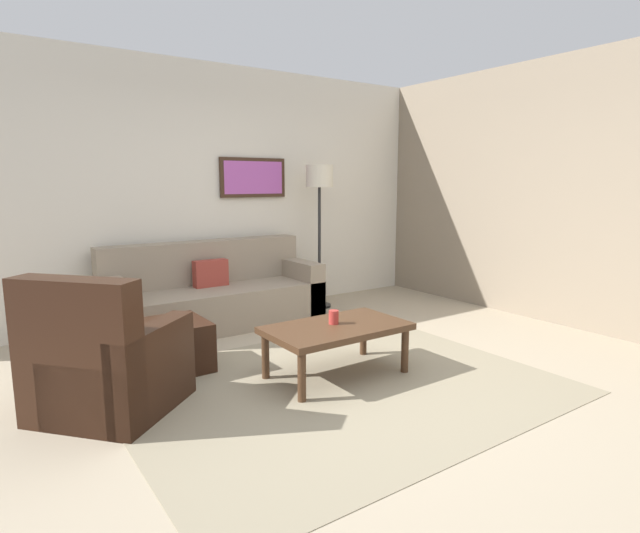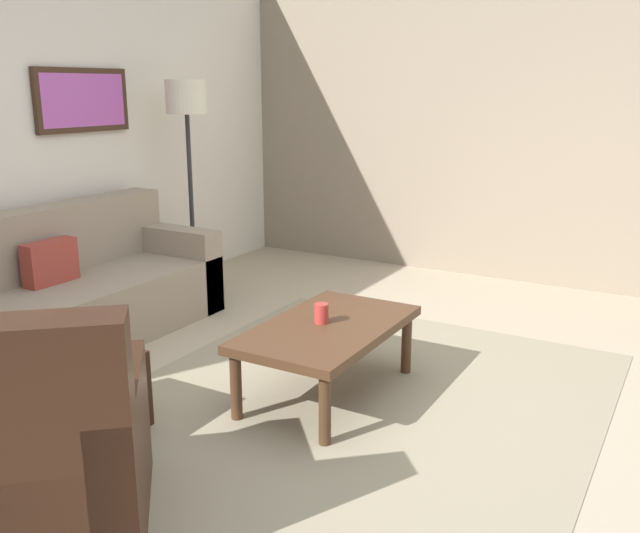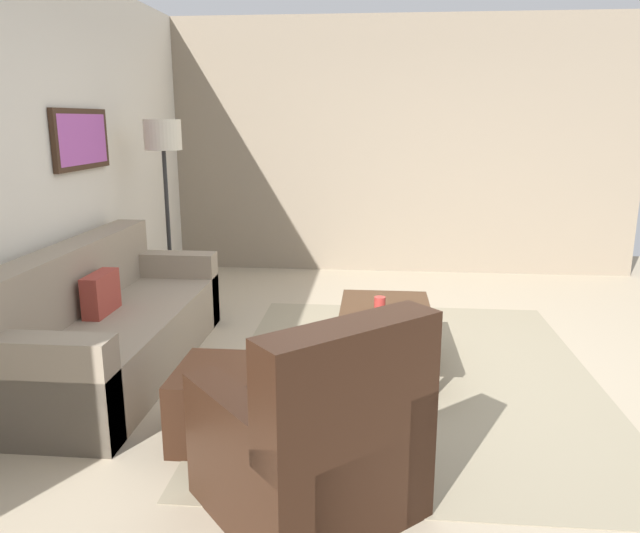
# 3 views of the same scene
# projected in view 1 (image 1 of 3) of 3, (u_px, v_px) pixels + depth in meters

# --- Properties ---
(ground_plane) EXTENTS (8.00, 8.00, 0.00)m
(ground_plane) POSITION_uv_depth(u_px,v_px,m) (338.00, 386.00, 3.84)
(ground_plane) COLOR tan
(rear_partition) EXTENTS (6.00, 0.12, 2.80)m
(rear_partition) POSITION_uv_depth(u_px,v_px,m) (200.00, 192.00, 5.72)
(rear_partition) COLOR silver
(rear_partition) RESTS_ON ground_plane
(stone_feature_panel) EXTENTS (0.12, 5.20, 2.80)m
(stone_feature_panel) POSITION_uv_depth(u_px,v_px,m) (571.00, 193.00, 5.30)
(stone_feature_panel) COLOR gray
(stone_feature_panel) RESTS_ON ground_plane
(area_rug) EXTENTS (3.10, 2.47, 0.01)m
(area_rug) POSITION_uv_depth(u_px,v_px,m) (338.00, 385.00, 3.84)
(area_rug) COLOR gray
(area_rug) RESTS_ON ground_plane
(couch_main) EXTENTS (2.23, 0.85, 0.88)m
(couch_main) POSITION_uv_depth(u_px,v_px,m) (213.00, 297.00, 5.46)
(couch_main) COLOR gray
(couch_main) RESTS_ON ground_plane
(armchair_leather) EXTENTS (1.13, 1.13, 0.95)m
(armchair_leather) POSITION_uv_depth(u_px,v_px,m) (104.00, 369.00, 3.33)
(armchair_leather) COLOR black
(armchair_leather) RESTS_ON ground_plane
(ottoman) EXTENTS (0.56, 0.56, 0.40)m
(ottoman) POSITION_uv_depth(u_px,v_px,m) (171.00, 346.00, 4.14)
(ottoman) COLOR black
(ottoman) RESTS_ON ground_plane
(coffee_table) EXTENTS (1.10, 0.64, 0.41)m
(coffee_table) POSITION_uv_depth(u_px,v_px,m) (336.00, 331.00, 3.99)
(coffee_table) COLOR #472D1C
(coffee_table) RESTS_ON ground_plane
(cup) EXTENTS (0.08, 0.08, 0.11)m
(cup) POSITION_uv_depth(u_px,v_px,m) (334.00, 317.00, 4.01)
(cup) COLOR #B2332D
(cup) RESTS_ON coffee_table
(lamp_standing) EXTENTS (0.32, 0.32, 1.71)m
(lamp_standing) POSITION_uv_depth(u_px,v_px,m) (319.00, 191.00, 6.04)
(lamp_standing) COLOR black
(lamp_standing) RESTS_ON ground_plane
(framed_artwork) EXTENTS (0.83, 0.04, 0.46)m
(framed_artwork) POSITION_uv_depth(u_px,v_px,m) (253.00, 178.00, 5.97)
(framed_artwork) COLOR #382316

